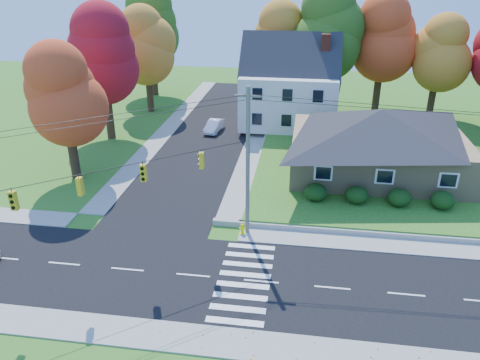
# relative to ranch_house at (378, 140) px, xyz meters

# --- Properties ---
(ground) EXTENTS (120.00, 120.00, 0.00)m
(ground) POSITION_rel_ranch_house_xyz_m (-8.00, -16.00, -3.27)
(ground) COLOR #3D7923
(road_main) EXTENTS (90.00, 8.00, 0.02)m
(road_main) POSITION_rel_ranch_house_xyz_m (-8.00, -16.00, -3.26)
(road_main) COLOR black
(road_main) RESTS_ON ground
(road_cross) EXTENTS (8.00, 44.00, 0.02)m
(road_cross) POSITION_rel_ranch_house_xyz_m (-16.00, 10.00, -3.25)
(road_cross) COLOR black
(road_cross) RESTS_ON ground
(sidewalk_north) EXTENTS (90.00, 2.00, 0.08)m
(sidewalk_north) POSITION_rel_ranch_house_xyz_m (-8.00, -11.00, -3.23)
(sidewalk_north) COLOR #9C9A90
(sidewalk_north) RESTS_ON ground
(sidewalk_south) EXTENTS (90.00, 2.00, 0.08)m
(sidewalk_south) POSITION_rel_ranch_house_xyz_m (-8.00, -21.00, -3.23)
(sidewalk_south) COLOR #9C9A90
(sidewalk_south) RESTS_ON ground
(lawn) EXTENTS (30.00, 30.00, 0.50)m
(lawn) POSITION_rel_ranch_house_xyz_m (5.00, 5.00, -3.02)
(lawn) COLOR #3D7923
(lawn) RESTS_ON ground
(ranch_house) EXTENTS (14.60, 10.60, 5.40)m
(ranch_house) POSITION_rel_ranch_house_xyz_m (0.00, 0.00, 0.00)
(ranch_house) COLOR tan
(ranch_house) RESTS_ON lawn
(colonial_house) EXTENTS (10.40, 8.40, 9.60)m
(colonial_house) POSITION_rel_ranch_house_xyz_m (-7.96, 12.00, 1.32)
(colonial_house) COLOR silver
(colonial_house) RESTS_ON lawn
(hedge_row) EXTENTS (10.70, 1.70, 1.27)m
(hedge_row) POSITION_rel_ranch_house_xyz_m (-0.50, -6.20, -2.13)
(hedge_row) COLOR #163A10
(hedge_row) RESTS_ON lawn
(traffic_infrastructure) EXTENTS (38.10, 10.66, 10.00)m
(traffic_infrastructure) POSITION_rel_ranch_house_xyz_m (-8.15, -14.65, 1.88)
(traffic_infrastructure) COLOR #666059
(traffic_infrastructure) RESTS_ON ground
(tree_lot_0) EXTENTS (6.72, 6.72, 12.51)m
(tree_lot_0) POSITION_rel_ranch_house_xyz_m (-10.00, 18.00, 5.04)
(tree_lot_0) COLOR #3F2A19
(tree_lot_0) RESTS_ON lawn
(tree_lot_1) EXTENTS (7.84, 7.84, 14.60)m
(tree_lot_1) POSITION_rel_ranch_house_xyz_m (-4.00, 17.00, 6.35)
(tree_lot_1) COLOR #3F2A19
(tree_lot_1) RESTS_ON lawn
(tree_lot_2) EXTENTS (7.28, 7.28, 13.56)m
(tree_lot_2) POSITION_rel_ranch_house_xyz_m (2.00, 18.00, 5.70)
(tree_lot_2) COLOR #3F2A19
(tree_lot_2) RESTS_ON lawn
(tree_lot_3) EXTENTS (6.16, 6.16, 11.47)m
(tree_lot_3) POSITION_rel_ranch_house_xyz_m (8.00, 17.00, 4.39)
(tree_lot_3) COLOR #3F2A19
(tree_lot_3) RESTS_ON lawn
(tree_west_0) EXTENTS (6.16, 6.16, 11.47)m
(tree_west_0) POSITION_rel_ranch_house_xyz_m (-25.00, -4.00, 3.89)
(tree_west_0) COLOR #3F2A19
(tree_west_0) RESTS_ON ground
(tree_west_1) EXTENTS (7.28, 7.28, 13.56)m
(tree_west_1) POSITION_rel_ranch_house_xyz_m (-26.00, 6.00, 5.20)
(tree_west_1) COLOR #3F2A19
(tree_west_1) RESTS_ON ground
(tree_west_2) EXTENTS (6.72, 6.72, 12.51)m
(tree_west_2) POSITION_rel_ranch_house_xyz_m (-25.00, 16.00, 4.54)
(tree_west_2) COLOR #3F2A19
(tree_west_2) RESTS_ON ground
(tree_west_3) EXTENTS (7.84, 7.84, 14.60)m
(tree_west_3) POSITION_rel_ranch_house_xyz_m (-27.00, 24.00, 5.85)
(tree_west_3) COLOR #3F2A19
(tree_west_3) RESTS_ON ground
(white_car) EXTENTS (1.69, 3.86, 1.23)m
(white_car) POSITION_rel_ranch_house_xyz_m (-15.81, 9.50, -2.63)
(white_car) COLOR silver
(white_car) RESTS_ON road_cross
(fire_hydrant) EXTENTS (0.45, 0.35, 0.80)m
(fire_hydrant) POSITION_rel_ranch_house_xyz_m (-9.80, -11.03, -2.89)
(fire_hydrant) COLOR #FCFF00
(fire_hydrant) RESTS_ON ground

